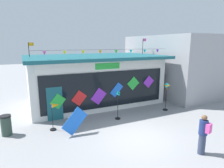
{
  "coord_description": "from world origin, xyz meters",
  "views": [
    {
      "loc": [
        -4.73,
        -7.29,
        4.45
      ],
      "look_at": [
        0.23,
        3.34,
        1.99
      ],
      "focal_mm": 31.01,
      "sensor_mm": 36.0,
      "label": 1
    }
  ],
  "objects_px": {
    "wind_spinner_far_left": "(55,111)",
    "person_near_camera": "(203,134)",
    "trash_bin": "(6,125)",
    "wind_spinner_center_left": "(166,90)",
    "kite_shop_building": "(94,79)",
    "wind_spinner_left": "(118,104)",
    "display_kite_on_ground": "(75,121)"
  },
  "relations": [
    {
      "from": "wind_spinner_far_left",
      "to": "person_near_camera",
      "type": "bearing_deg",
      "value": -44.16
    },
    {
      "from": "person_near_camera",
      "to": "trash_bin",
      "type": "bearing_deg",
      "value": -53.44
    },
    {
      "from": "wind_spinner_far_left",
      "to": "trash_bin",
      "type": "bearing_deg",
      "value": 170.81
    },
    {
      "from": "person_near_camera",
      "to": "trash_bin",
      "type": "height_order",
      "value": "person_near_camera"
    },
    {
      "from": "wind_spinner_far_left",
      "to": "wind_spinner_center_left",
      "type": "distance_m",
      "value": 7.27
    },
    {
      "from": "wind_spinner_center_left",
      "to": "person_near_camera",
      "type": "bearing_deg",
      "value": -114.57
    },
    {
      "from": "kite_shop_building",
      "to": "wind_spinner_left",
      "type": "relative_size",
      "value": 5.5
    },
    {
      "from": "wind_spinner_far_left",
      "to": "display_kite_on_ground",
      "type": "bearing_deg",
      "value": -50.66
    },
    {
      "from": "wind_spinner_center_left",
      "to": "kite_shop_building",
      "type": "bearing_deg",
      "value": 133.08
    },
    {
      "from": "kite_shop_building",
      "to": "person_near_camera",
      "type": "height_order",
      "value": "kite_shop_building"
    },
    {
      "from": "wind_spinner_center_left",
      "to": "display_kite_on_ground",
      "type": "height_order",
      "value": "wind_spinner_center_left"
    },
    {
      "from": "wind_spinner_left",
      "to": "person_near_camera",
      "type": "xyz_separation_m",
      "value": [
        1.43,
        -4.79,
        -0.09
      ]
    },
    {
      "from": "wind_spinner_left",
      "to": "person_near_camera",
      "type": "height_order",
      "value": "wind_spinner_left"
    },
    {
      "from": "wind_spinner_left",
      "to": "display_kite_on_ground",
      "type": "relative_size",
      "value": 1.39
    },
    {
      "from": "wind_spinner_left",
      "to": "wind_spinner_center_left",
      "type": "xyz_separation_m",
      "value": [
        3.66,
        0.07,
        0.44
      ]
    },
    {
      "from": "wind_spinner_far_left",
      "to": "wind_spinner_left",
      "type": "relative_size",
      "value": 0.82
    },
    {
      "from": "wind_spinner_center_left",
      "to": "person_near_camera",
      "type": "distance_m",
      "value": 5.37
    },
    {
      "from": "wind_spinner_center_left",
      "to": "wind_spinner_far_left",
      "type": "bearing_deg",
      "value": 179.74
    },
    {
      "from": "display_kite_on_ground",
      "to": "wind_spinner_center_left",
      "type": "bearing_deg",
      "value": 8.13
    },
    {
      "from": "wind_spinner_left",
      "to": "trash_bin",
      "type": "xyz_separation_m",
      "value": [
        -5.91,
        0.47,
        -0.46
      ]
    },
    {
      "from": "kite_shop_building",
      "to": "wind_spinner_center_left",
      "type": "height_order",
      "value": "kite_shop_building"
    },
    {
      "from": "wind_spinner_left",
      "to": "person_near_camera",
      "type": "relative_size",
      "value": 1.05
    },
    {
      "from": "wind_spinner_far_left",
      "to": "wind_spinner_left",
      "type": "xyz_separation_m",
      "value": [
        3.6,
        -0.1,
        -0.08
      ]
    },
    {
      "from": "kite_shop_building",
      "to": "wind_spinner_center_left",
      "type": "bearing_deg",
      "value": -46.92
    },
    {
      "from": "person_near_camera",
      "to": "trash_bin",
      "type": "distance_m",
      "value": 9.04
    },
    {
      "from": "wind_spinner_left",
      "to": "trash_bin",
      "type": "height_order",
      "value": "wind_spinner_left"
    },
    {
      "from": "kite_shop_building",
      "to": "wind_spinner_center_left",
      "type": "relative_size",
      "value": 5.17
    },
    {
      "from": "wind_spinner_left",
      "to": "wind_spinner_center_left",
      "type": "relative_size",
      "value": 0.94
    },
    {
      "from": "wind_spinner_left",
      "to": "display_kite_on_ground",
      "type": "xyz_separation_m",
      "value": [
        -2.82,
        -0.86,
        -0.28
      ]
    },
    {
      "from": "trash_bin",
      "to": "kite_shop_building",
      "type": "bearing_deg",
      "value": 31.31
    },
    {
      "from": "display_kite_on_ground",
      "to": "person_near_camera",
      "type": "bearing_deg",
      "value": -42.77
    },
    {
      "from": "wind_spinner_far_left",
      "to": "wind_spinner_center_left",
      "type": "height_order",
      "value": "wind_spinner_center_left"
    }
  ]
}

